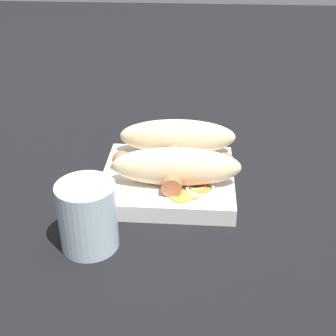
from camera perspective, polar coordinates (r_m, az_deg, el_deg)
ground_plane at (r=0.76m, az=0.00°, el=-2.43°), size 3.00×3.00×0.00m
food_tray at (r=0.76m, az=0.00°, el=-1.55°), size 0.21×0.19×0.03m
bread_roll at (r=0.75m, az=1.10°, el=2.11°), size 0.20×0.16×0.06m
sausage at (r=0.75m, az=0.62°, el=0.86°), size 0.20×0.17×0.03m
pickled_veggies at (r=0.71m, az=3.53°, el=-2.71°), size 0.07×0.07×0.01m
napkin at (r=0.91m, az=1.70°, el=3.45°), size 0.13×0.13×0.00m
condiment_cup_near at (r=0.90m, az=0.42°, el=3.75°), size 0.04×0.04×0.03m
condiment_cup_far at (r=0.90m, az=-2.88°, el=3.80°), size 0.04×0.04×0.03m
drink_glass at (r=0.63m, az=-9.75°, el=-5.80°), size 0.08×0.08×0.10m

